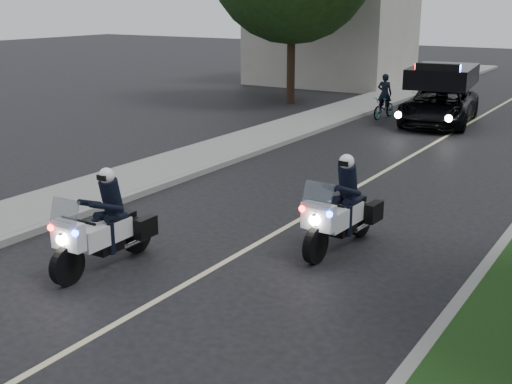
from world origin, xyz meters
TOP-DOWN VIEW (x-y plane):
  - ground at (0.00, 0.00)m, footprint 120.00×120.00m
  - curb_left at (-4.10, 10.00)m, footprint 0.20×60.00m
  - sidewalk_left at (-5.20, 10.00)m, footprint 2.00×60.00m
  - building_far at (-10.00, 26.00)m, footprint 8.00×6.00m
  - lane_marking at (0.00, 10.00)m, footprint 0.12×50.00m
  - police_moto_left at (-1.66, -0.16)m, footprint 0.77×2.11m
  - police_moto_right at (1.46, 2.86)m, footprint 0.88×2.18m
  - police_suv at (-0.98, 16.81)m, footprint 3.07×5.44m
  - bicycle at (-3.22, 16.94)m, footprint 0.68×1.64m
  - cyclist at (-3.22, 16.94)m, footprint 0.60×0.44m
  - tree_left_near at (-8.29, 18.41)m, footprint 9.31×9.31m
  - tree_left_far at (-9.38, 29.33)m, footprint 6.77×6.77m

SIDE VIEW (x-z plane):
  - ground at x=0.00m, z-range 0.00..0.00m
  - police_moto_left at x=-1.66m, z-range -0.89..0.89m
  - police_moto_right at x=1.46m, z-range -0.91..0.91m
  - police_suv at x=-0.98m, z-range -1.26..1.26m
  - bicycle at x=-3.22m, z-range -0.42..0.42m
  - cyclist at x=-3.22m, z-range -0.78..0.78m
  - tree_left_near at x=-8.29m, z-range -6.08..6.08m
  - tree_left_far at x=-9.38m, z-range -5.56..5.56m
  - lane_marking at x=0.00m, z-range 0.00..0.01m
  - curb_left at x=-4.10m, z-range 0.00..0.15m
  - sidewalk_left at x=-5.20m, z-range 0.00..0.16m
  - building_far at x=-10.00m, z-range 0.00..7.00m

